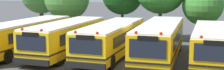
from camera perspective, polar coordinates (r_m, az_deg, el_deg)
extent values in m
plane|color=#424244|center=(22.00, 4.17, -4.33)|extent=(160.00, 160.00, 0.00)
cube|color=#EAA80C|center=(25.05, -15.60, 0.04)|extent=(2.60, 10.59, 1.93)
cube|color=white|center=(24.92, -15.70, 2.37)|extent=(2.55, 10.37, 0.12)
cube|color=black|center=(24.58, -12.84, 0.71)|extent=(0.16, 8.23, 0.70)
cube|color=black|center=(25.96, -17.53, 0.94)|extent=(0.16, 8.23, 0.70)
cube|color=black|center=(25.10, -15.57, -0.83)|extent=(2.63, 10.69, 0.10)
cylinder|color=black|center=(21.48, -18.94, -3.74)|extent=(0.29, 1.00, 1.00)
cylinder|color=black|center=(27.54, -9.60, -0.71)|extent=(0.29, 1.00, 1.00)
cylinder|color=black|center=(28.63, -13.42, -0.47)|extent=(0.29, 1.00, 1.00)
cube|color=yellow|center=(23.30, -8.34, -0.33)|extent=(2.50, 9.67, 1.96)
cube|color=white|center=(23.16, -8.40, 2.22)|extent=(2.45, 9.48, 0.12)
cube|color=black|center=(19.28, -14.82, -4.86)|extent=(2.49, 0.17, 0.36)
cube|color=black|center=(19.09, -14.87, -1.45)|extent=(2.00, 0.07, 0.94)
cube|color=black|center=(23.00, -5.26, 0.40)|extent=(0.08, 7.53, 0.71)
cube|color=black|center=(24.09, -10.68, 0.67)|extent=(0.08, 7.53, 0.71)
cube|color=black|center=(23.36, -8.32, -1.28)|extent=(2.52, 9.77, 0.10)
sphere|color=red|center=(18.75, -12.97, 0.88)|extent=(0.18, 0.18, 0.18)
sphere|color=red|center=(19.48, -16.35, 1.03)|extent=(0.18, 0.18, 0.18)
cube|color=black|center=(19.00, -14.95, 0.11)|extent=(1.10, 0.09, 0.24)
cylinder|color=black|center=(19.98, -9.91, -4.31)|extent=(0.29, 1.00, 1.00)
cylinder|color=black|center=(21.06, -15.11, -3.81)|extent=(0.29, 1.00, 1.00)
cylinder|color=black|center=(25.73, -3.13, -1.27)|extent=(0.29, 1.00, 1.00)
cylinder|color=black|center=(26.58, -7.47, -1.00)|extent=(0.29, 1.00, 1.00)
cube|color=yellow|center=(22.43, 0.04, -0.64)|extent=(2.47, 10.10, 1.92)
cube|color=white|center=(22.28, 0.04, 1.95)|extent=(2.42, 9.89, 0.12)
cube|color=black|center=(17.89, -5.03, -5.65)|extent=(2.52, 0.16, 0.36)
cube|color=black|center=(17.69, -5.01, -2.08)|extent=(2.02, 0.06, 0.92)
cube|color=black|center=(22.32, 3.35, 0.10)|extent=(0.04, 7.87, 0.69)
cube|color=black|center=(23.07, -2.69, 0.39)|extent=(0.04, 7.87, 0.69)
cube|color=black|center=(22.49, 0.04, -1.60)|extent=(2.49, 10.20, 0.10)
sphere|color=red|center=(17.46, -2.78, 0.38)|extent=(0.18, 0.18, 0.18)
sphere|color=red|center=(17.99, -6.83, 0.58)|extent=(0.18, 0.18, 0.18)
cube|color=black|center=(17.59, -5.05, -0.44)|extent=(1.11, 0.08, 0.24)
cylinder|color=black|center=(18.86, -0.20, -4.96)|extent=(0.28, 1.00, 1.00)
cylinder|color=black|center=(19.63, -6.30, -4.46)|extent=(0.28, 1.00, 1.00)
cylinder|color=black|center=(25.36, 4.66, -1.43)|extent=(0.28, 1.00, 1.00)
cylinder|color=black|center=(25.94, -0.05, -1.17)|extent=(0.28, 1.00, 1.00)
cube|color=#EAA80C|center=(21.50, 8.95, -0.92)|extent=(2.72, 10.47, 2.09)
cube|color=white|center=(21.35, 9.02, 2.01)|extent=(2.66, 10.26, 0.12)
cube|color=black|center=(16.35, 6.60, -2.58)|extent=(1.99, 0.12, 1.01)
cube|color=black|center=(21.63, 12.31, -0.06)|extent=(0.27, 8.12, 0.75)
cube|color=black|center=(21.93, 5.88, 0.22)|extent=(0.27, 8.12, 0.75)
cube|color=black|center=(21.58, 8.92, -2.02)|extent=(2.75, 10.58, 0.10)
sphere|color=red|center=(16.28, 9.06, 0.29)|extent=(0.18, 0.18, 0.18)
sphere|color=red|center=(16.50, 4.47, 0.48)|extent=(0.18, 0.18, 0.18)
cube|color=black|center=(16.24, 6.63, -0.61)|extent=(1.09, 0.11, 0.24)
cylinder|color=black|center=(17.88, 10.71, -5.89)|extent=(0.31, 1.01, 1.00)
cylinder|color=black|center=(18.19, 3.95, -5.49)|extent=(0.31, 1.01, 1.00)
cylinder|color=black|center=(24.90, 12.36, -1.80)|extent=(0.31, 1.01, 1.00)
cylinder|color=black|center=(25.13, 7.48, -1.57)|extent=(0.31, 1.01, 1.00)
cube|color=#EAA80C|center=(21.17, 18.29, -1.63)|extent=(2.53, 9.13, 1.94)
cube|color=white|center=(21.02, 18.43, 1.13)|extent=(2.48, 8.95, 0.12)
cube|color=black|center=(16.61, 18.45, -3.18)|extent=(2.05, 0.07, 0.93)
cube|color=black|center=(21.44, 14.93, -0.52)|extent=(0.07, 7.11, 0.70)
cube|color=black|center=(21.24, 18.24, -2.66)|extent=(2.56, 9.22, 0.10)
sphere|color=red|center=(16.64, 16.21, -0.32)|extent=(0.18, 0.18, 0.18)
cube|color=black|center=(16.50, 18.54, -1.42)|extent=(1.13, 0.08, 0.24)
cylinder|color=black|center=(18.27, 14.74, -5.71)|extent=(0.28, 1.00, 1.00)
cylinder|color=black|center=(24.05, 15.51, -2.28)|extent=(0.28, 1.00, 1.00)
cylinder|color=#4C3823|center=(36.47, -12.91, 2.77)|extent=(0.45, 0.45, 2.62)
cylinder|color=#4C3823|center=(32.68, -8.24, 1.85)|extent=(0.43, 0.43, 2.19)
cylinder|color=#4C3823|center=(32.81, 1.93, 2.41)|extent=(0.30, 0.30, 2.69)
cylinder|color=#4C3823|center=(29.82, 8.89, 2.07)|extent=(0.32, 0.32, 3.11)
cylinder|color=#4C3823|center=(29.32, 16.28, 0.66)|extent=(0.37, 0.37, 2.04)
sphere|color=#387A2D|center=(29.10, 16.48, 5.34)|extent=(3.68, 3.68, 3.68)
sphere|color=#387A2D|center=(29.41, 15.66, 5.51)|extent=(2.08, 2.08, 2.08)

